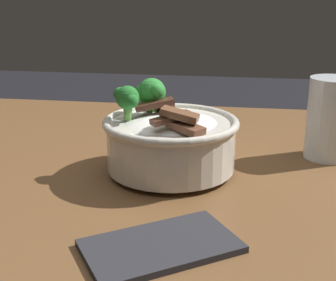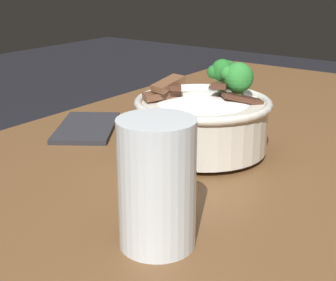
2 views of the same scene
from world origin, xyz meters
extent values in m
cube|color=brown|center=(0.00, 0.00, 0.75)|extent=(1.26, 0.78, 0.04)
cube|color=brown|center=(0.55, 0.31, 0.37)|extent=(0.07, 0.07, 0.73)
cylinder|color=silver|center=(-0.09, 0.04, 0.77)|extent=(0.09, 0.09, 0.01)
cylinder|color=silver|center=(-0.09, 0.04, 0.81)|extent=(0.20, 0.20, 0.07)
torus|color=silver|center=(-0.09, 0.04, 0.85)|extent=(0.21, 0.21, 0.01)
ellipsoid|color=white|center=(-0.09, 0.04, 0.84)|extent=(0.17, 0.17, 0.05)
cube|color=#4C2B1E|center=(-0.06, 0.03, 0.87)|extent=(0.06, 0.04, 0.02)
cube|color=brown|center=(-0.11, 0.09, 0.88)|extent=(0.06, 0.03, 0.02)
cube|color=brown|center=(-0.12, 0.10, 0.86)|extent=(0.06, 0.05, 0.02)
cube|color=#4C2B1E|center=(-0.06, -0.01, 0.86)|extent=(0.06, 0.06, 0.02)
cube|color=#4C2B1E|center=(-0.10, 0.09, 0.87)|extent=(0.06, 0.05, 0.01)
cylinder|color=#6BA84C|center=(-0.05, 0.01, 0.86)|extent=(0.02, 0.02, 0.02)
sphere|color=#2D8433|center=(-0.05, 0.01, 0.89)|extent=(0.05, 0.05, 0.05)
sphere|color=#2D8433|center=(-0.04, 0.01, 0.89)|extent=(0.02, 0.02, 0.02)
sphere|color=#2D8433|center=(-0.06, 0.02, 0.89)|extent=(0.02, 0.02, 0.02)
cylinder|color=#6BA84C|center=(-0.02, 0.05, 0.86)|extent=(0.01, 0.01, 0.02)
sphere|color=#237028|center=(-0.02, 0.05, 0.89)|extent=(0.04, 0.04, 0.04)
sphere|color=#237028|center=(-0.01, 0.05, 0.89)|extent=(0.02, 0.02, 0.02)
sphere|color=#237028|center=(-0.03, 0.06, 0.88)|extent=(0.02, 0.02, 0.02)
cylinder|color=white|center=(-0.34, -0.06, 0.77)|extent=(0.08, 0.08, 0.00)
cylinder|color=white|center=(-0.34, -0.06, 0.84)|extent=(0.08, 0.08, 0.14)
cylinder|color=silver|center=(-0.34, -0.06, 0.82)|extent=(0.07, 0.07, 0.09)
cube|color=#28282D|center=(-0.11, 0.27, 0.77)|extent=(0.19, 0.17, 0.01)
camera|label=1|loc=(-0.19, 0.72, 1.04)|focal=49.86mm
camera|label=2|loc=(-0.71, -0.34, 1.05)|focal=53.40mm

